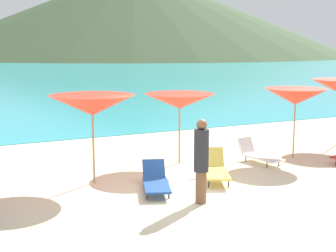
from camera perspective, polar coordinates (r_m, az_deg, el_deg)
ground_plane at (r=20.52m, az=-11.45°, el=-0.61°), size 50.00×100.00×0.30m
headland_hill at (r=159.94m, az=-3.97°, el=13.25°), size 135.99×135.99×27.65m
umbrella_3 at (r=11.87m, az=-8.96°, el=2.44°), size 2.23×2.23×2.21m
umbrella_4 at (r=13.79m, az=1.38°, el=2.96°), size 2.16×2.16×2.04m
umbrella_5 at (r=14.90m, az=14.88°, el=3.39°), size 2.01×2.01×2.13m
lounge_chair_1 at (r=11.45m, az=-1.47°, el=-6.47°), size 1.09×1.75×0.58m
lounge_chair_3 at (r=14.35m, az=10.66°, el=-3.30°), size 0.68×1.55×0.65m
lounge_chair_6 at (r=12.34m, az=5.66°, el=-5.03°), size 1.17×1.67×0.71m
beachgoer_1 at (r=10.39m, az=3.97°, el=-3.88°), size 0.32×0.32×1.85m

